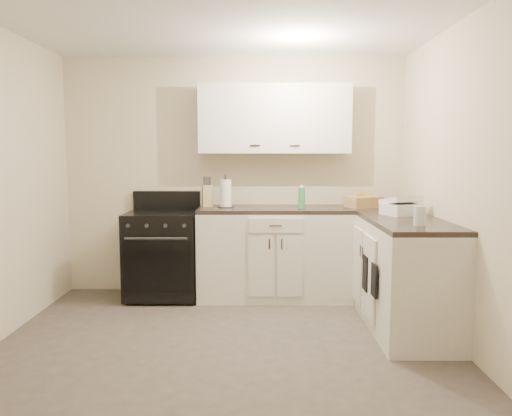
{
  "coord_description": "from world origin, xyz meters",
  "views": [
    {
      "loc": [
        0.25,
        -3.56,
        1.49
      ],
      "look_at": [
        0.24,
        0.85,
        1.01
      ],
      "focal_mm": 35.0,
      "sensor_mm": 36.0,
      "label": 1
    }
  ],
  "objects_px": {
    "paper_towel": "(226,193)",
    "wicker_basket": "(364,202)",
    "knife_block": "(207,196)",
    "countertop_grill": "(401,209)",
    "stove": "(163,254)"
  },
  "relations": [
    {
      "from": "knife_block",
      "to": "wicker_basket",
      "type": "height_order",
      "value": "knife_block"
    },
    {
      "from": "countertop_grill",
      "to": "knife_block",
      "type": "bearing_deg",
      "value": 136.8
    },
    {
      "from": "knife_block",
      "to": "paper_towel",
      "type": "height_order",
      "value": "paper_towel"
    },
    {
      "from": "knife_block",
      "to": "countertop_grill",
      "type": "height_order",
      "value": "knife_block"
    },
    {
      "from": "knife_block",
      "to": "countertop_grill",
      "type": "distance_m",
      "value": 1.94
    },
    {
      "from": "paper_towel",
      "to": "countertop_grill",
      "type": "height_order",
      "value": "paper_towel"
    },
    {
      "from": "knife_block",
      "to": "paper_towel",
      "type": "distance_m",
      "value": 0.21
    },
    {
      "from": "countertop_grill",
      "to": "stove",
      "type": "bearing_deg",
      "value": 143.25
    },
    {
      "from": "knife_block",
      "to": "countertop_grill",
      "type": "xyz_separation_m",
      "value": [
        1.8,
        -0.7,
        -0.06
      ]
    },
    {
      "from": "wicker_basket",
      "to": "countertop_grill",
      "type": "relative_size",
      "value": 1.19
    },
    {
      "from": "knife_block",
      "to": "paper_towel",
      "type": "xyz_separation_m",
      "value": [
        0.2,
        -0.07,
        0.03
      ]
    },
    {
      "from": "wicker_basket",
      "to": "knife_block",
      "type": "bearing_deg",
      "value": 177.78
    },
    {
      "from": "stove",
      "to": "paper_towel",
      "type": "relative_size",
      "value": 3.05
    },
    {
      "from": "knife_block",
      "to": "wicker_basket",
      "type": "bearing_deg",
      "value": -18.51
    },
    {
      "from": "paper_towel",
      "to": "wicker_basket",
      "type": "distance_m",
      "value": 1.41
    }
  ]
}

